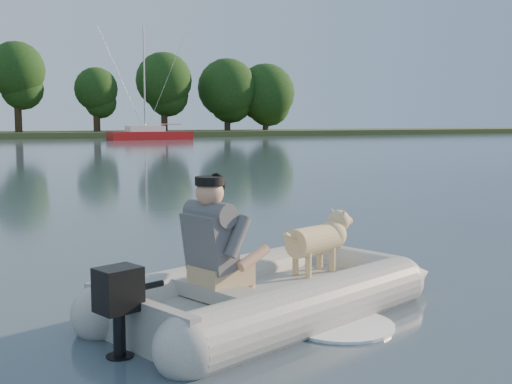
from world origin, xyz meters
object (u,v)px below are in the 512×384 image
dinghy (273,248)px  dog (314,246)px  sailboat (149,135)px  man (212,237)px

dinghy → dog: bearing=4.6°
dinghy → sailboat: 52.77m
dinghy → sailboat: bearing=55.9°
dog → dinghy: bearing=-175.4°
man → dog: size_ratio=1.16×
man → dog: bearing=-0.0°
dinghy → sailboat: size_ratio=0.47×
man → sailboat: (15.09, 50.93, -0.32)m
dog → sailboat: (13.82, 50.51, -0.07)m
dog → sailboat: size_ratio=0.09×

